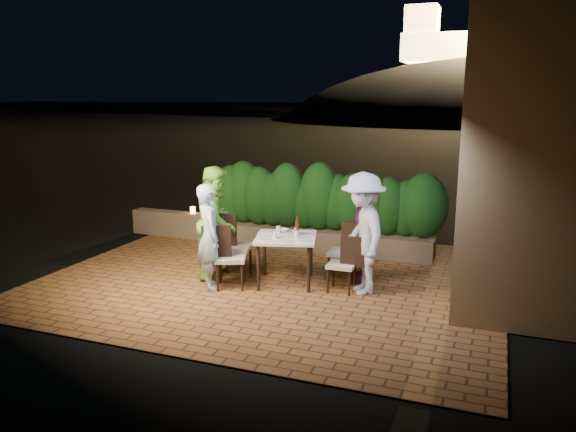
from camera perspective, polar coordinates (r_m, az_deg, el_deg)
The scene contains 32 objects.
ground at distance 8.66m, azimuth -2.62°, elevation -7.30°, with size 400.00×400.00×0.00m, color black.
terrace_floor at distance 9.11m, azimuth -1.37°, elevation -6.65°, with size 7.00×6.00×0.15m, color brown.
building_wall at distance 9.49m, azimuth 23.12°, elevation 9.02°, with size 1.60×5.00×5.00m, color olive.
window_pane at distance 9.03m, azimuth 18.00°, elevation 6.09°, with size 0.08×1.00×1.40m, color black.
window_frame at distance 9.03m, azimuth 17.94°, elevation 6.10°, with size 0.06×1.15×1.55m, color black.
planter at distance 10.59m, azimuth 3.31°, elevation -2.41°, with size 4.20×0.55×0.40m, color brown.
hedge at distance 10.43m, azimuth 3.36°, elevation 1.58°, with size 4.00×0.70×1.10m, color #123C11, non-canonical shape.
parapet at distance 11.80m, azimuth -10.72°, elevation -0.84°, with size 2.20×0.30×0.50m, color brown.
hill at distance 67.84m, azimuth 19.71°, elevation 5.67°, with size 52.00×40.00×22.00m, color black.
fortress at distance 67.92m, azimuth 20.63°, elevation 17.90°, with size 26.00×8.00×8.00m, color #FFCC7A, non-canonical shape.
dining_table at distance 8.68m, azimuth -0.23°, elevation -4.49°, with size 0.91×0.91×0.75m, color white, non-canonical shape.
plate_nw at distance 8.42m, azimuth -2.47°, elevation -2.34°, with size 0.23×0.23×0.01m, color white.
plate_sw at distance 8.86m, azimuth -2.12°, elevation -1.60°, with size 0.22×0.22×0.01m, color white.
plate_ne at distance 8.33m, azimuth 1.61°, elevation -2.50°, with size 0.21×0.21×0.01m, color white.
plate_se at distance 8.77m, azimuth 1.50°, elevation -1.73°, with size 0.21×0.21×0.01m, color white.
plate_centre at distance 8.61m, azimuth -0.27°, elevation -2.01°, with size 0.20×0.20×0.01m, color white.
plate_front at distance 8.28m, azimuth -0.21°, elevation -2.59°, with size 0.21×0.21×0.01m, color white.
glass_nw at distance 8.45m, azimuth -1.33°, elevation -1.94°, with size 0.06×0.06×0.11m, color silver.
glass_sw at distance 8.77m, azimuth -0.99°, elevation -1.40°, with size 0.07×0.07×0.11m, color silver.
glass_ne at distance 8.44m, azimuth 0.89°, elevation -1.91°, with size 0.07×0.07×0.12m, color silver.
glass_se at distance 8.67m, azimuth 0.89°, elevation -1.55°, with size 0.07×0.07×0.12m, color silver.
beer_bottle at distance 8.58m, azimuth 0.95°, elevation -1.00°, with size 0.06×0.06×0.32m, color #471D0B, non-canonical shape.
bowl at distance 8.88m, azimuth -0.52°, elevation -1.46°, with size 0.18×0.18×0.04m, color white.
chair_left_front at distance 8.51m, azimuth -5.87°, elevation -4.14°, with size 0.45×0.45×0.96m, color black, non-canonical shape.
chair_left_back at distance 8.97m, azimuth -5.36°, elevation -3.05°, with size 0.48×0.48×1.04m, color black, non-canonical shape.
chair_right_front at distance 8.36m, azimuth 5.45°, elevation -4.84°, with size 0.39×0.39×0.85m, color black, non-canonical shape.
chair_right_back at distance 8.84m, azimuth 5.56°, elevation -3.55°, with size 0.44×0.44×0.95m, color black, non-canonical shape.
diner_blue at distance 8.47m, azimuth -7.95°, elevation -2.08°, with size 0.58×0.38×1.59m, color #ACC4DD.
diner_green at distance 8.99m, azimuth -7.20°, elevation -0.60°, with size 0.87×0.68×1.78m, color #6EC33D.
diner_white at distance 8.23m, azimuth 7.61°, elevation -1.78°, with size 1.16×0.67×1.79m, color silver.
diner_purple at distance 8.79m, azimuth 7.62°, elevation -1.78°, with size 0.89×0.37×1.52m, color #6B246D.
parapet_lamp at distance 11.60m, azimuth -9.65°, elevation 0.59°, with size 0.10×0.10×0.14m, color orange.
Camera 1 is at (3.26, -7.48, 2.87)m, focal length 35.00 mm.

